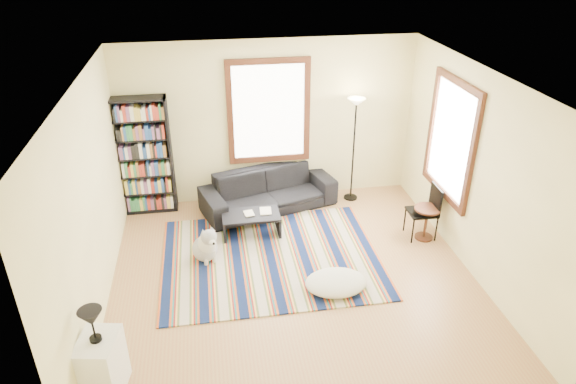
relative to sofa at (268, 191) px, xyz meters
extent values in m
cube|color=#A47E4B|center=(0.08, -2.05, -0.38)|extent=(5.00, 5.00, 0.10)
cube|color=white|center=(0.08, -2.05, 2.52)|extent=(5.00, 5.00, 0.10)
cube|color=#FFF3AB|center=(0.08, 0.50, 1.07)|extent=(5.00, 0.10, 2.80)
cube|color=#FFF3AB|center=(0.08, -4.60, 1.07)|extent=(5.00, 0.10, 2.80)
cube|color=#FFF3AB|center=(-2.47, -2.05, 1.07)|extent=(0.10, 5.00, 2.80)
cube|color=#FFF3AB|center=(2.63, -2.05, 1.07)|extent=(0.10, 5.00, 2.80)
cube|color=white|center=(0.08, 0.42, 1.27)|extent=(1.20, 0.06, 1.60)
cube|color=white|center=(2.55, -1.25, 1.27)|extent=(0.06, 1.20, 1.60)
cube|color=#0D1941|center=(-0.17, -1.52, -0.32)|extent=(3.17, 2.54, 0.02)
imported|color=black|center=(0.00, 0.00, 0.00)|extent=(1.48, 2.42, 0.66)
cube|color=black|center=(-2.01, 0.27, 0.67)|extent=(0.90, 0.30, 2.00)
cube|color=black|center=(-0.38, -0.80, -0.15)|extent=(0.94, 0.58, 0.36)
imported|color=beige|center=(-0.48, -0.80, 0.04)|extent=(0.21, 0.17, 0.02)
imported|color=beige|center=(-0.23, -0.75, 0.04)|extent=(0.20, 0.26, 0.02)
ellipsoid|color=beige|center=(0.60, -2.38, -0.23)|extent=(1.03, 0.93, 0.21)
cylinder|color=#451A11|center=(2.28, -1.37, -0.06)|extent=(0.45, 0.45, 0.54)
cube|color=black|center=(2.23, -1.30, 0.10)|extent=(0.43, 0.41, 0.86)
cube|color=white|center=(-2.22, -3.63, 0.02)|extent=(0.47, 0.56, 0.70)
camera|label=1|loc=(-0.95, -7.75, 4.08)|focal=32.00mm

